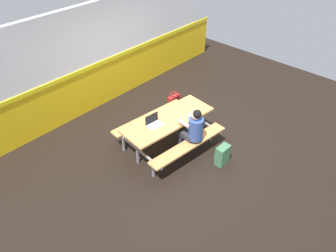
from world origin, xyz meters
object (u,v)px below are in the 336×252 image
picnic_table_main (168,125)px  laptop_silver (154,123)px  backpack_dark (222,155)px  tote_bag_bright (174,102)px  student_nearer (193,129)px

picnic_table_main → laptop_silver: bearing=167.8°
picnic_table_main → backpack_dark: (0.35, -1.19, -0.36)m
picnic_table_main → tote_bag_bright: size_ratio=4.88×
picnic_table_main → tote_bag_bright: (1.21, 0.90, -0.38)m
laptop_silver → backpack_dark: bearing=-61.1°
laptop_silver → backpack_dark: laptop_silver is taller
backpack_dark → tote_bag_bright: backpack_dark is taller
laptop_silver → backpack_dark: size_ratio=0.78×
backpack_dark → tote_bag_bright: size_ratio=1.02×
laptop_silver → backpack_dark: 1.55m
picnic_table_main → student_nearer: size_ratio=1.74×
tote_bag_bright → laptop_silver: bearing=-151.9°
laptop_silver → backpack_dark: (0.70, -1.27, -0.57)m
student_nearer → laptop_silver: bearing=125.8°
tote_bag_bright → backpack_dark: bearing=-112.2°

